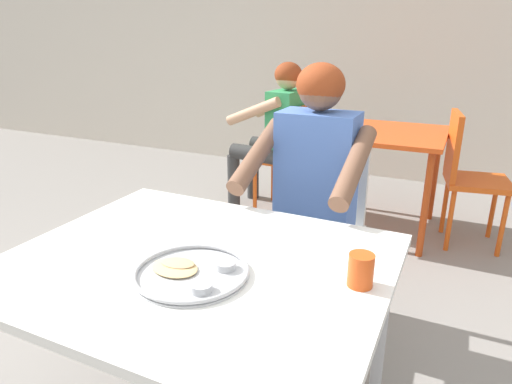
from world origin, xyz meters
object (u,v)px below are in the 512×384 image
at_px(table_foreground, 197,279).
at_px(chair_red_left, 291,151).
at_px(chair_foreground, 322,220).
at_px(diner_foreground, 310,186).
at_px(thali_tray, 192,272).
at_px(table_background_red, 379,143).
at_px(chair_red_right, 466,171).
at_px(patron_background, 276,125).
at_px(drinking_cup, 361,269).

height_order(table_foreground, chair_red_left, chair_red_left).
distance_m(chair_foreground, diner_foreground, 0.33).
bearing_deg(thali_tray, table_background_red, 87.21).
height_order(table_background_red, chair_red_left, chair_red_left).
xyz_separation_m(chair_red_right, patron_background, (-1.37, 0.03, 0.19)).
height_order(chair_foreground, table_background_red, chair_foreground).
bearing_deg(table_foreground, table_background_red, 86.03).
xyz_separation_m(drinking_cup, patron_background, (-1.13, 2.09, -0.07)).
height_order(chair_red_left, chair_red_right, chair_red_right).
height_order(drinking_cup, chair_foreground, chair_foreground).
relative_size(thali_tray, patron_background, 0.28).
xyz_separation_m(table_background_red, patron_background, (-0.79, 0.01, 0.07)).
bearing_deg(thali_tray, patron_background, 106.96).
xyz_separation_m(thali_tray, chair_red_left, (-0.56, 2.26, -0.23)).
xyz_separation_m(table_foreground, chair_red_right, (0.73, 2.13, -0.14)).
distance_m(table_foreground, table_background_red, 2.15).
distance_m(thali_tray, table_background_red, 2.24).
bearing_deg(diner_foreground, chair_red_right, 66.12).
bearing_deg(table_background_red, chair_foreground, -91.81).
xyz_separation_m(thali_tray, chair_foreground, (0.07, 1.04, -0.23)).
relative_size(diner_foreground, chair_red_left, 1.45).
xyz_separation_m(drinking_cup, diner_foreground, (-0.37, 0.67, -0.02)).
xyz_separation_m(thali_tray, drinking_cup, (0.44, 0.15, 0.04)).
height_order(chair_foreground, chair_red_right, chair_red_right).
relative_size(table_foreground, chair_foreground, 1.31).
distance_m(thali_tray, chair_red_right, 2.33).
distance_m(diner_foreground, chair_red_left, 1.59).
xyz_separation_m(table_foreground, drinking_cup, (0.48, 0.06, 0.12)).
relative_size(table_foreground, patron_background, 0.97).
relative_size(chair_red_left, chair_red_right, 0.97).
xyz_separation_m(chair_foreground, table_background_red, (0.04, 1.20, 0.13)).
distance_m(chair_foreground, patron_background, 1.44).
distance_m(thali_tray, chair_foreground, 1.07).
bearing_deg(drinking_cup, table_background_red, 99.10).
distance_m(thali_tray, diner_foreground, 0.82).
bearing_deg(chair_red_right, chair_foreground, -117.71).
relative_size(chair_foreground, patron_background, 0.74).
xyz_separation_m(drinking_cup, table_background_red, (-0.33, 2.08, -0.13)).
xyz_separation_m(chair_foreground, chair_red_right, (0.62, 1.18, 0.01)).
bearing_deg(table_foreground, patron_background, 106.62).
height_order(thali_tray, drinking_cup, drinking_cup).
bearing_deg(table_background_red, table_foreground, -93.97).
height_order(diner_foreground, table_background_red, diner_foreground).
relative_size(thali_tray, chair_foreground, 0.38).
bearing_deg(thali_tray, chair_foreground, 86.09).
height_order(diner_foreground, chair_red_left, diner_foreground).
height_order(chair_foreground, patron_background, patron_background).
bearing_deg(chair_red_right, chair_red_left, 177.94).
height_order(table_foreground, thali_tray, thali_tray).
xyz_separation_m(table_foreground, table_background_red, (0.15, 2.15, -0.02)).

